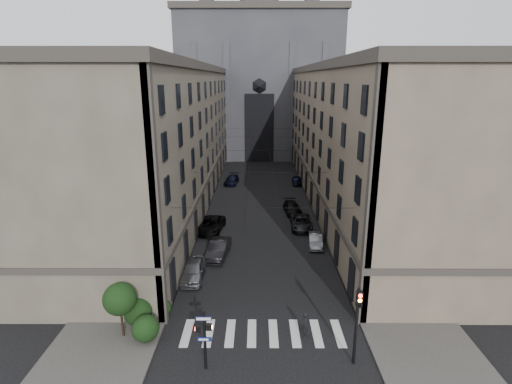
{
  "coord_description": "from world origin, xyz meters",
  "views": [
    {
      "loc": [
        -0.37,
        -18.92,
        17.04
      ],
      "look_at": [
        -0.48,
        11.55,
        8.32
      ],
      "focal_mm": 28.0,
      "sensor_mm": 36.0,
      "label": 1
    }
  ],
  "objects_px": {
    "pedestrian_signal_left": "(204,335)",
    "car_right_near": "(316,240)",
    "car_left_near": "(193,270)",
    "gothic_tower": "(259,75)",
    "car_right_midnear": "(301,222)",
    "car_left_midnear": "(219,249)",
    "car_right_far": "(297,181)",
    "traffic_light_right": "(357,317)",
    "car_right_midfar": "(292,208)",
    "car_left_midfar": "(211,225)",
    "pedestrian": "(306,325)",
    "car_left_far": "(232,180)"
  },
  "relations": [
    {
      "from": "car_left_far",
      "to": "car_right_midnear",
      "type": "height_order",
      "value": "car_right_midnear"
    },
    {
      "from": "pedestrian_signal_left",
      "to": "traffic_light_right",
      "type": "height_order",
      "value": "traffic_light_right"
    },
    {
      "from": "car_left_midnear",
      "to": "car_right_far",
      "type": "bearing_deg",
      "value": 76.48
    },
    {
      "from": "car_left_near",
      "to": "car_right_midfar",
      "type": "distance_m",
      "value": 20.54
    },
    {
      "from": "gothic_tower",
      "to": "car_left_midnear",
      "type": "height_order",
      "value": "gothic_tower"
    },
    {
      "from": "car_left_midnear",
      "to": "car_right_near",
      "type": "relative_size",
      "value": 1.27
    },
    {
      "from": "gothic_tower",
      "to": "car_right_midnear",
      "type": "relative_size",
      "value": 11.29
    },
    {
      "from": "car_left_midfar",
      "to": "car_right_far",
      "type": "relative_size",
      "value": 1.43
    },
    {
      "from": "car_left_midfar",
      "to": "car_right_midfar",
      "type": "distance_m",
      "value": 11.87
    },
    {
      "from": "pedestrian_signal_left",
      "to": "car_right_near",
      "type": "bearing_deg",
      "value": 63.36
    },
    {
      "from": "car_left_far",
      "to": "car_right_near",
      "type": "bearing_deg",
      "value": -61.69
    },
    {
      "from": "car_left_midfar",
      "to": "car_right_far",
      "type": "bearing_deg",
      "value": 67.35
    },
    {
      "from": "car_left_near",
      "to": "car_right_far",
      "type": "distance_m",
      "value": 34.69
    },
    {
      "from": "car_right_far",
      "to": "traffic_light_right",
      "type": "bearing_deg",
      "value": -87.45
    },
    {
      "from": "pedestrian_signal_left",
      "to": "car_right_midnear",
      "type": "bearing_deg",
      "value": 70.69
    },
    {
      "from": "car_left_midnear",
      "to": "car_right_midnear",
      "type": "distance_m",
      "value": 11.9
    },
    {
      "from": "pedestrian_signal_left",
      "to": "car_right_near",
      "type": "distance_m",
      "value": 20.74
    },
    {
      "from": "pedestrian_signal_left",
      "to": "car_left_near",
      "type": "relative_size",
      "value": 0.84
    },
    {
      "from": "pedestrian_signal_left",
      "to": "car_left_far",
      "type": "distance_m",
      "value": 44.09
    },
    {
      "from": "car_left_near",
      "to": "car_left_midnear",
      "type": "xyz_separation_m",
      "value": [
        1.79,
        4.55,
        0.01
      ]
    },
    {
      "from": "car_left_midfar",
      "to": "car_right_near",
      "type": "height_order",
      "value": "car_left_midfar"
    },
    {
      "from": "car_left_near",
      "to": "car_left_midfar",
      "type": "xyz_separation_m",
      "value": [
        0.29,
        11.29,
        -0.03
      ]
    },
    {
      "from": "car_right_midfar",
      "to": "pedestrian",
      "type": "height_order",
      "value": "pedestrian"
    },
    {
      "from": "car_right_midnear",
      "to": "car_right_far",
      "type": "height_order",
      "value": "car_right_midnear"
    },
    {
      "from": "pedestrian_signal_left",
      "to": "car_right_near",
      "type": "xyz_separation_m",
      "value": [
        9.27,
        18.48,
        -1.68
      ]
    },
    {
      "from": "traffic_light_right",
      "to": "car_left_far",
      "type": "bearing_deg",
      "value": 103.23
    },
    {
      "from": "pedestrian",
      "to": "car_right_midfar",
      "type": "bearing_deg",
      "value": 18.5
    },
    {
      "from": "traffic_light_right",
      "to": "car_right_far",
      "type": "relative_size",
      "value": 1.33
    },
    {
      "from": "car_left_near",
      "to": "car_left_midnear",
      "type": "relative_size",
      "value": 0.96
    },
    {
      "from": "traffic_light_right",
      "to": "pedestrian",
      "type": "distance_m",
      "value": 4.49
    },
    {
      "from": "car_right_far",
      "to": "pedestrian",
      "type": "bearing_deg",
      "value": -91.27
    },
    {
      "from": "car_right_far",
      "to": "pedestrian",
      "type": "xyz_separation_m",
      "value": [
        -3.28,
        -40.65,
        0.26
      ]
    },
    {
      "from": "gothic_tower",
      "to": "pedestrian",
      "type": "distance_m",
      "value": 72.39
    },
    {
      "from": "car_left_midfar",
      "to": "car_left_near",
      "type": "bearing_deg",
      "value": -84.8
    },
    {
      "from": "car_left_near",
      "to": "car_right_midfar",
      "type": "height_order",
      "value": "car_left_near"
    },
    {
      "from": "traffic_light_right",
      "to": "car_left_midfar",
      "type": "relative_size",
      "value": 0.93
    },
    {
      "from": "car_right_near",
      "to": "car_left_near",
      "type": "bearing_deg",
      "value": -143.27
    },
    {
      "from": "pedestrian",
      "to": "car_left_midfar",
      "type": "bearing_deg",
      "value": 45.21
    },
    {
      "from": "pedestrian_signal_left",
      "to": "pedestrian",
      "type": "bearing_deg",
      "value": 25.94
    },
    {
      "from": "car_right_midfar",
      "to": "pedestrian_signal_left",
      "type": "bearing_deg",
      "value": -110.63
    },
    {
      "from": "pedestrian_signal_left",
      "to": "car_right_far",
      "type": "distance_m",
      "value": 44.87
    },
    {
      "from": "car_right_midfar",
      "to": "pedestrian",
      "type": "distance_m",
      "value": 26.04
    },
    {
      "from": "car_left_near",
      "to": "car_right_midnear",
      "type": "height_order",
      "value": "car_left_near"
    },
    {
      "from": "car_right_far",
      "to": "gothic_tower",
      "type": "bearing_deg",
      "value": 105.14
    },
    {
      "from": "gothic_tower",
      "to": "car_right_midfar",
      "type": "bearing_deg",
      "value": -84.59
    },
    {
      "from": "car_right_midnear",
      "to": "car_right_midfar",
      "type": "height_order",
      "value": "car_right_midnear"
    },
    {
      "from": "car_right_midnear",
      "to": "pedestrian",
      "type": "bearing_deg",
      "value": -93.7
    },
    {
      "from": "car_left_near",
      "to": "car_right_far",
      "type": "relative_size",
      "value": 1.22
    },
    {
      "from": "car_left_far",
      "to": "pedestrian",
      "type": "relative_size",
      "value": 2.65
    },
    {
      "from": "pedestrian_signal_left",
      "to": "car_left_midfar",
      "type": "bearing_deg",
      "value": 95.52
    }
  ]
}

